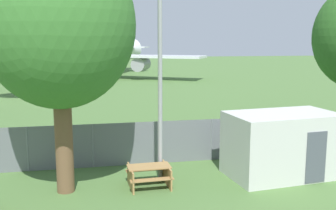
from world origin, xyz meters
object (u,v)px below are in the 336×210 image
Objects in this scene: airplane at (90,52)px; portable_cabin at (282,144)px; tree_near_hangar at (59,26)px; picnic_bench_near_cabin at (149,174)px.

airplane is 41.37m from portable_cabin.
tree_near_hangar is at bearing 21.32° from airplane.
portable_cabin is (6.95, -40.71, -2.44)m from airplane.
portable_cabin is at bearing 0.48° from tree_near_hangar.
tree_near_hangar reaches higher than picnic_bench_near_cabin.
tree_near_hangar is (-2.90, 0.10, 5.17)m from picnic_bench_near_cabin.
airplane is at bearing 93.62° from portable_cabin.
airplane is at bearing 88.36° from tree_near_hangar.
airplane is at bearing 92.42° from picnic_bench_near_cabin.
picnic_bench_near_cabin is at bearing 25.39° from airplane.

